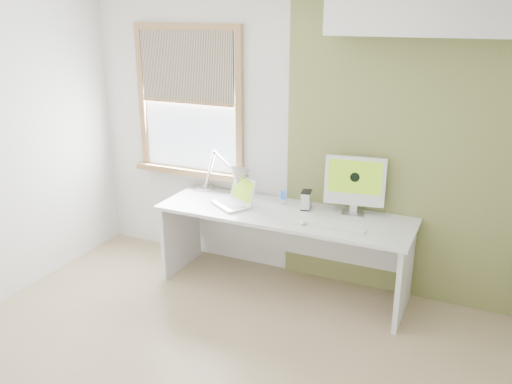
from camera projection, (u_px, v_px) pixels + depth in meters
The scene contains 12 objects.
room at pixel (184, 196), 3.26m from camera, with size 4.04×3.54×2.64m.
accent_wall at pixel (403, 149), 4.36m from camera, with size 2.00×0.02×2.60m, color olive.
soffit at pixel (441, 6), 3.78m from camera, with size 1.60×0.40×0.42m, color white.
window at pixel (189, 102), 5.05m from camera, with size 1.20×0.14×1.42m.
desk at pixel (286, 231), 4.70m from camera, with size 2.20×0.70×0.73m.
desk_lamp at pixel (232, 177), 4.81m from camera, with size 0.67×0.44×0.41m.
laptop at pixel (236, 198), 4.75m from camera, with size 0.45×0.43×0.25m.
phone_dock at pixel (283, 199), 4.78m from camera, with size 0.08×0.08×0.14m.
external_drive at pixel (306, 200), 4.64m from camera, with size 0.10×0.14×0.16m.
imac at pixel (355, 182), 4.48m from camera, with size 0.51×0.20×0.49m.
keyboard at pixel (342, 228), 4.24m from camera, with size 0.40×0.11×0.02m.
mouse at pixel (303, 222), 4.34m from camera, with size 0.06×0.10×0.03m, color white.
Camera 1 is at (1.68, -2.61, 2.38)m, focal length 37.63 mm.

